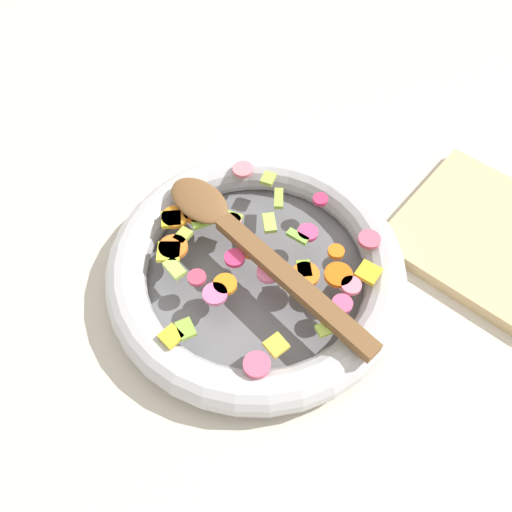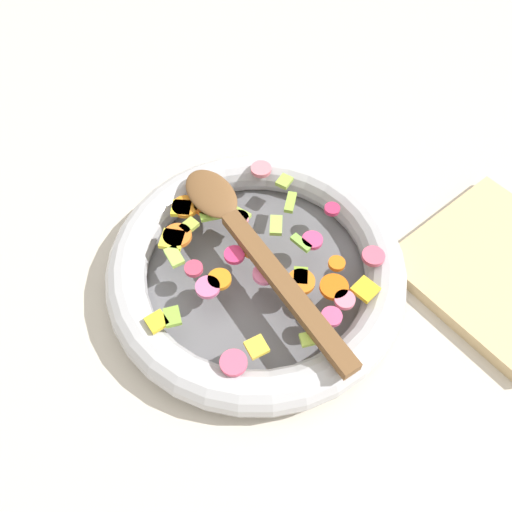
% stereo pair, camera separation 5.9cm
% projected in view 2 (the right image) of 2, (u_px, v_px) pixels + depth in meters
% --- Properties ---
extents(ground_plane, '(4.00, 4.00, 0.00)m').
position_uv_depth(ground_plane, '(256.00, 278.00, 0.64)').
color(ground_plane, beige).
extents(skillet, '(0.37, 0.37, 0.05)m').
position_uv_depth(skillet, '(256.00, 268.00, 0.62)').
color(skillet, slate).
rests_on(skillet, ground_plane).
extents(chopped_vegetables, '(0.28, 0.27, 0.01)m').
position_uv_depth(chopped_vegetables, '(252.00, 254.00, 0.60)').
color(chopped_vegetables, orange).
rests_on(chopped_vegetables, skillet).
extents(wooden_spoon, '(0.07, 0.33, 0.01)m').
position_uv_depth(wooden_spoon, '(247.00, 238.00, 0.60)').
color(wooden_spoon, brown).
rests_on(wooden_spoon, chopped_vegetables).
extents(cutting_board, '(0.22, 0.21, 0.02)m').
position_uv_depth(cutting_board, '(501.00, 269.00, 0.64)').
color(cutting_board, tan).
rests_on(cutting_board, ground_plane).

